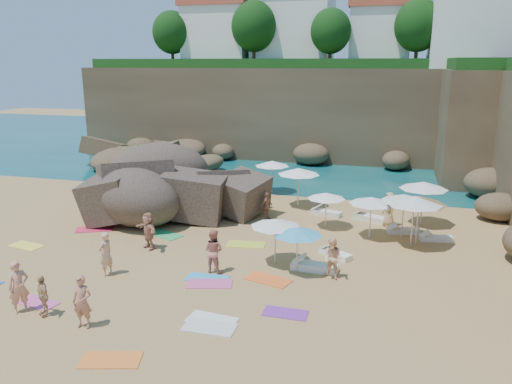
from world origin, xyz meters
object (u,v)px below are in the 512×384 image
(parasol_0, at_px, (326,196))
(parasol_2, at_px, (424,185))
(lounger_0, at_px, (326,213))
(person_stand_2, at_px, (259,195))
(person_stand_0, at_px, (19,287))
(person_stand_5, at_px, (204,183))
(person_stand_3, at_px, (267,206))
(parasol_1, at_px, (272,164))
(flag_pole, at_px, (140,164))
(rock_outcrop, at_px, (207,214))
(person_stand_1, at_px, (213,251))
(person_stand_4, at_px, (389,209))
(person_stand_6, at_px, (106,254))

(parasol_0, bearing_deg, parasol_2, 19.78)
(lounger_0, xyz_separation_m, person_stand_2, (-4.05, 0.25, 0.72))
(person_stand_0, relative_size, person_stand_2, 1.11)
(parasol_2, relative_size, person_stand_5, 1.38)
(person_stand_0, xyz_separation_m, person_stand_3, (5.70, 12.60, -0.17))
(parasol_1, xyz_separation_m, lounger_0, (4.22, -4.20, -1.84))
(person_stand_2, bearing_deg, person_stand_3, 151.78)
(person_stand_0, distance_m, person_stand_2, 15.28)
(parasol_0, relative_size, person_stand_3, 1.29)
(person_stand_2, bearing_deg, lounger_0, -148.05)
(flag_pole, height_order, parasol_2, flag_pole)
(flag_pole, bearing_deg, rock_outcrop, -18.59)
(parasol_2, relative_size, person_stand_0, 1.34)
(flag_pole, bearing_deg, person_stand_1, -48.43)
(parasol_1, relative_size, person_stand_0, 1.21)
(person_stand_3, bearing_deg, person_stand_5, 80.75)
(person_stand_0, bearing_deg, parasol_0, 1.05)
(person_stand_3, distance_m, person_stand_5, 6.29)
(rock_outcrop, relative_size, person_stand_5, 4.82)
(lounger_0, xyz_separation_m, person_stand_4, (3.46, -1.10, 0.80))
(person_stand_4, bearing_deg, parasol_0, -98.90)
(parasol_1, xyz_separation_m, person_stand_0, (-4.58, -18.47, -1.04))
(parasol_0, relative_size, person_stand_4, 1.07)
(rock_outcrop, bearing_deg, parasol_2, 5.41)
(parasol_0, xyz_separation_m, parasol_2, (4.89, 1.76, 0.46))
(person_stand_2, distance_m, person_stand_3, 2.14)
(lounger_0, distance_m, person_stand_5, 8.51)
(parasol_0, height_order, person_stand_6, parasol_0)
(person_stand_3, bearing_deg, flag_pole, 104.00)
(person_stand_5, bearing_deg, parasol_2, -41.67)
(rock_outcrop, bearing_deg, parasol_1, 66.52)
(person_stand_4, bearing_deg, person_stand_5, -132.22)
(flag_pole, bearing_deg, parasol_2, -1.95)
(rock_outcrop, distance_m, parasol_2, 12.12)
(flag_pole, relative_size, person_stand_2, 2.11)
(person_stand_4, bearing_deg, person_stand_6, -76.77)
(parasol_2, distance_m, lounger_0, 5.56)
(person_stand_5, bearing_deg, rock_outcrop, -98.07)
(parasol_1, relative_size, person_stand_4, 1.22)
(person_stand_0, bearing_deg, lounger_0, 6.24)
(parasol_0, bearing_deg, person_stand_6, -132.78)
(parasol_0, xyz_separation_m, lounger_0, (-0.25, 2.19, -1.60))
(lounger_0, bearing_deg, person_stand_0, -107.38)
(person_stand_1, height_order, person_stand_5, person_stand_1)
(parasol_2, bearing_deg, person_stand_1, -134.36)
(parasol_1, relative_size, lounger_0, 1.29)
(parasol_0, distance_m, person_stand_4, 3.48)
(parasol_2, bearing_deg, parasol_1, 153.72)
(flag_pole, height_order, person_stand_4, flag_pole)
(lounger_0, height_order, person_stand_3, person_stand_3)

